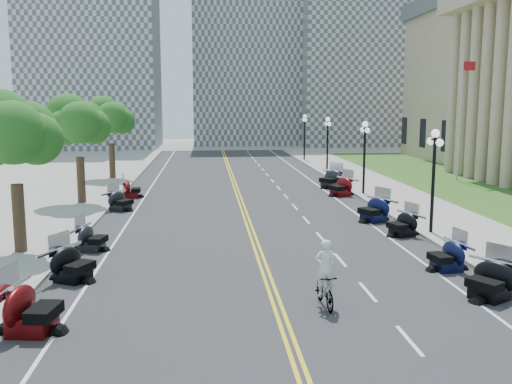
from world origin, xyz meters
name	(u,v)px	position (x,y,z in m)	size (l,w,h in m)	color
ground	(262,262)	(0.00, 0.00, 0.00)	(160.00, 160.00, 0.00)	gray
road	(245,214)	(0.00, 10.00, 0.00)	(16.00, 90.00, 0.01)	#333335
centerline_yellow_a	(243,214)	(-0.12, 10.00, 0.01)	(0.12, 90.00, 0.00)	yellow
centerline_yellow_b	(247,214)	(0.12, 10.00, 0.01)	(0.12, 90.00, 0.00)	yellow
edge_line_north	(354,212)	(6.40, 10.00, 0.01)	(0.12, 90.00, 0.00)	white
edge_line_south	(132,216)	(-6.40, 10.00, 0.01)	(0.12, 90.00, 0.00)	white
lane_dash_4	(409,340)	(3.20, -8.00, 0.01)	(0.12, 2.00, 0.00)	white
lane_dash_5	(368,292)	(3.20, -4.00, 0.01)	(0.12, 2.00, 0.00)	white
lane_dash_6	(340,260)	(3.20, 0.00, 0.01)	(0.12, 2.00, 0.00)	white
lane_dash_7	(321,237)	(3.20, 4.00, 0.01)	(0.12, 2.00, 0.00)	white
lane_dash_8	(306,220)	(3.20, 8.00, 0.01)	(0.12, 2.00, 0.00)	white
lane_dash_9	(295,207)	(3.20, 12.00, 0.01)	(0.12, 2.00, 0.00)	white
lane_dash_10	(286,196)	(3.20, 16.00, 0.01)	(0.12, 2.00, 0.00)	white
lane_dash_11	(278,188)	(3.20, 20.00, 0.01)	(0.12, 2.00, 0.00)	white
lane_dash_12	(272,181)	(3.20, 24.00, 0.01)	(0.12, 2.00, 0.00)	white
lane_dash_13	(267,175)	(3.20, 28.00, 0.01)	(0.12, 2.00, 0.00)	white
lane_dash_14	(263,170)	(3.20, 32.00, 0.01)	(0.12, 2.00, 0.00)	white
lane_dash_15	(259,165)	(3.20, 36.00, 0.01)	(0.12, 2.00, 0.00)	white
lane_dash_16	(256,161)	(3.20, 40.00, 0.01)	(0.12, 2.00, 0.00)	white
lane_dash_17	(253,158)	(3.20, 44.00, 0.01)	(0.12, 2.00, 0.00)	white
lane_dash_18	(250,155)	(3.20, 48.00, 0.01)	(0.12, 2.00, 0.00)	white
lane_dash_19	(248,152)	(3.20, 52.00, 0.01)	(0.12, 2.00, 0.00)	white
sidewalk_north	(422,210)	(10.50, 10.00, 0.07)	(5.00, 90.00, 0.15)	#9E9991
sidewalk_south	(58,216)	(-10.50, 10.00, 0.07)	(5.00, 90.00, 0.15)	#9E9991
lawn	(474,189)	(17.50, 18.00, 0.05)	(9.00, 60.00, 0.10)	#356023
distant_block_a	(93,55)	(-18.00, 62.00, 13.00)	(18.00, 14.00, 26.00)	gray
distant_block_b	(245,46)	(4.00, 68.00, 15.00)	(16.00, 12.00, 30.00)	gray
distant_block_c	(364,72)	(22.00, 65.00, 11.00)	(20.00, 14.00, 22.00)	gray
street_lamp_2	(433,182)	(8.60, 4.00, 2.60)	(0.50, 1.20, 4.90)	black
street_lamp_3	(364,158)	(8.60, 16.00, 2.60)	(0.50, 1.20, 4.90)	black
street_lamp_4	(327,145)	(8.60, 28.00, 2.60)	(0.50, 1.20, 4.90)	black
street_lamp_5	(304,137)	(8.60, 40.00, 2.60)	(0.50, 1.20, 4.90)	black
flagpole	(460,120)	(18.00, 22.00, 5.00)	(1.10, 0.20, 10.00)	silver
tree_2	(14,142)	(-10.00, 2.00, 4.75)	(4.80, 4.80, 9.20)	#235619
tree_3	(79,129)	(-10.00, 14.00, 4.75)	(4.80, 4.80, 9.20)	#235619
tree_4	(111,122)	(-10.00, 26.00, 4.75)	(4.80, 4.80, 9.20)	#235619
motorcycle_n_4	(490,278)	(6.95, -5.02, 0.70)	(2.00, 2.00, 1.40)	black
motorcycle_n_5	(447,254)	(6.89, -1.78, 0.64)	(1.82, 1.82, 1.28)	black
motorcycle_n_6	(402,223)	(7.14, 3.91, 0.64)	(1.84, 1.84, 1.29)	black
motorcycle_n_7	(374,208)	(6.75, 7.32, 0.74)	(2.10, 2.10, 1.47)	black
motorcycle_n_9	(341,185)	(6.99, 15.93, 0.73)	(2.08, 2.08, 1.46)	#590A0C
motorcycle_n_10	(331,178)	(7.12, 19.66, 0.77)	(2.19, 2.19, 1.53)	black
motorcycle_s_4	(31,306)	(-7.04, -6.57, 0.77)	(2.19, 2.19, 1.53)	#590A0C
motorcycle_s_5	(73,262)	(-6.98, -1.90, 0.70)	(1.99, 1.99, 1.39)	black
motorcycle_s_6	(92,237)	(-7.14, 2.38, 0.62)	(1.78, 1.78, 1.24)	black
motorcycle_s_8	(121,200)	(-7.28, 11.73, 0.65)	(1.87, 1.87, 1.31)	black
motorcycle_s_9	(131,188)	(-7.23, 16.43, 0.65)	(1.86, 1.86, 1.30)	#590A0C
bicycle	(325,290)	(1.46, -5.26, 0.55)	(0.52, 1.83, 1.10)	#A51414
cyclist_rider	(326,244)	(1.46, -5.26, 2.01)	(0.66, 0.43, 1.82)	white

